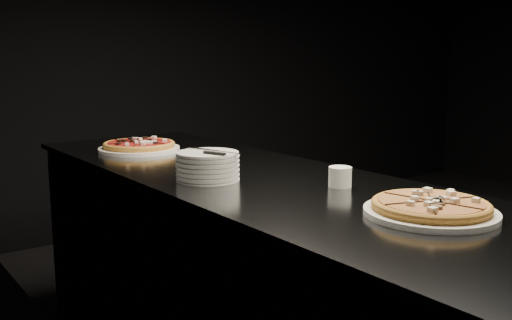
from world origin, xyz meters
TOP-DOWN VIEW (x-y plane):
  - wall_left at (-2.50, 0.00)m, footprint 0.02×5.00m
  - wall_back at (0.00, 2.50)m, footprint 5.00×0.02m
  - counter at (-2.13, 0.00)m, footprint 0.74×2.44m
  - pizza_mushroom at (-2.07, -0.67)m, footprint 0.38×0.38m
  - pizza_tomato at (-2.22, 0.74)m, footprint 0.35×0.35m
  - plate_stack at (-2.30, 0.05)m, footprint 0.21×0.21m
  - cutlery at (-2.29, 0.03)m, footprint 0.07×0.22m
  - ramekin at (-2.02, -0.29)m, footprint 0.07×0.07m

SIDE VIEW (x-z plane):
  - counter at x=-2.13m, z-range 0.00..0.92m
  - pizza_mushroom at x=-2.07m, z-range 0.92..0.96m
  - pizza_tomato at x=-2.22m, z-range 0.92..0.96m
  - ramekin at x=-2.02m, z-range 0.92..0.99m
  - plate_stack at x=-2.30m, z-range 0.92..1.01m
  - cutlery at x=-2.29m, z-range 1.01..1.02m
  - wall_left at x=-2.50m, z-range 0.00..2.80m
  - wall_back at x=0.00m, z-range 0.00..2.80m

